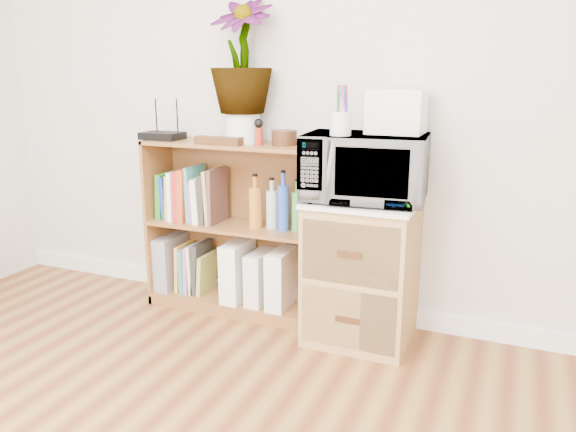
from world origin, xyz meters
The scene contains 21 objects.
skirting_board centered at (0.00, 2.24, 0.05)m, with size 4.00×0.02×0.10m, color white.
bookshelf centered at (-0.35, 2.10, 0.47)m, with size 1.00×0.30×0.95m, color brown.
wicker_unit centered at (0.40, 2.02, 0.35)m, with size 0.50×0.45×0.70m, color #9E7542.
microwave centered at (0.40, 2.02, 0.88)m, with size 0.57×0.38×0.31m, color silver.
pen_cup centered at (0.31, 1.92, 1.09)m, with size 0.10×0.10×0.11m, color white.
small_appliance centered at (0.52, 2.10, 1.14)m, with size 0.26×0.21×0.20m, color white.
router centered at (-0.78, 2.08, 0.97)m, with size 0.22×0.15×0.04m, color black.
white_bowl centered at (-0.49, 2.07, 0.97)m, with size 0.13×0.13×0.03m, color silver.
plant_pot centered at (-0.30, 2.12, 1.03)m, with size 0.18×0.18×0.15m, color white.
potted_plant centered at (-0.30, 2.12, 1.39)m, with size 0.32×0.32×0.58m, color #3F7E32.
trinket_box centered at (-0.38, 2.00, 0.97)m, with size 0.26×0.06×0.04m, color #351E0E.
kokeshi_doll centered at (-0.18, 2.06, 0.99)m, with size 0.04×0.04×0.09m, color #A22414.
wooden_bowl centered at (-0.05, 2.11, 0.99)m, with size 0.13×0.13×0.08m, color #37210F.
paint_jars centered at (0.13, 2.01, 0.98)m, with size 0.10×0.04×0.05m, color #CE7290.
file_box centered at (-0.78, 2.10, 0.23)m, with size 0.09×0.25×0.31m, color gray.
magazine_holder_left centered at (-0.33, 2.09, 0.24)m, with size 0.10×0.26×0.33m, color white.
magazine_holder_mid centered at (-0.19, 2.09, 0.21)m, with size 0.09×0.23×0.29m, color silver.
magazine_holder_right centered at (-0.06, 2.09, 0.23)m, with size 0.10×0.25×0.32m, color white.
cookbooks centered at (-0.62, 2.10, 0.64)m, with size 0.38×0.20×0.31m.
liquor_bottles centered at (-0.10, 2.10, 0.64)m, with size 0.30×0.07×0.31m.
lower_books centered at (-0.61, 2.10, 0.21)m, with size 0.19×0.19×0.30m.
Camera 1 is at (1.08, -0.54, 1.32)m, focal length 35.00 mm.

